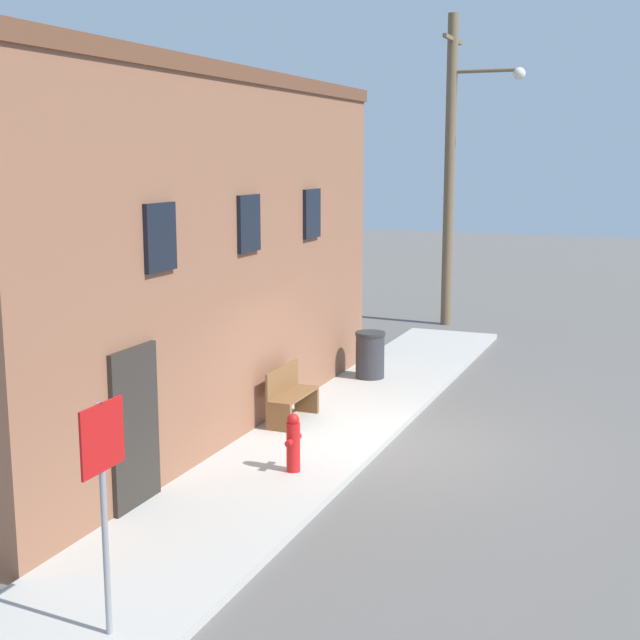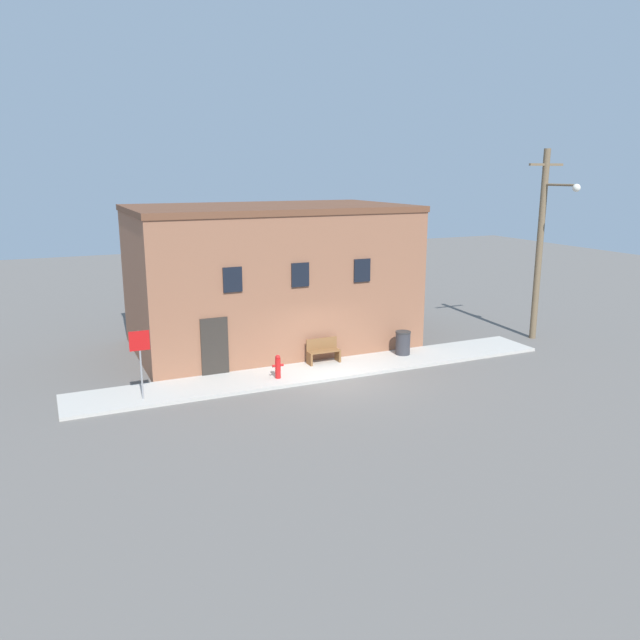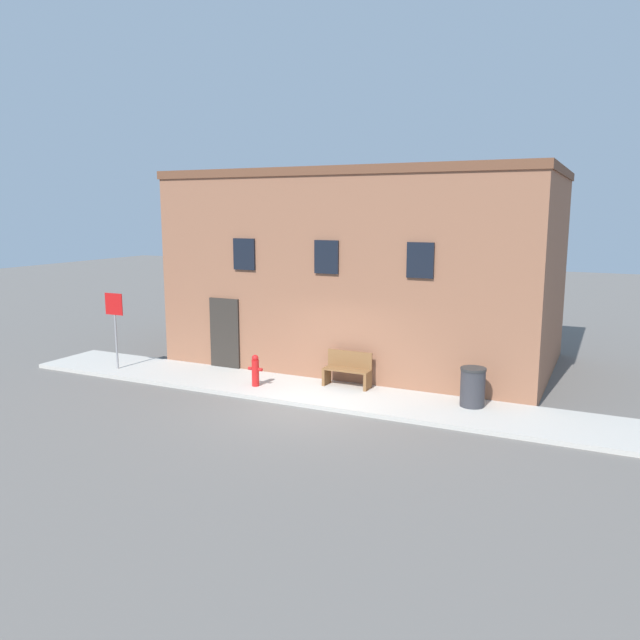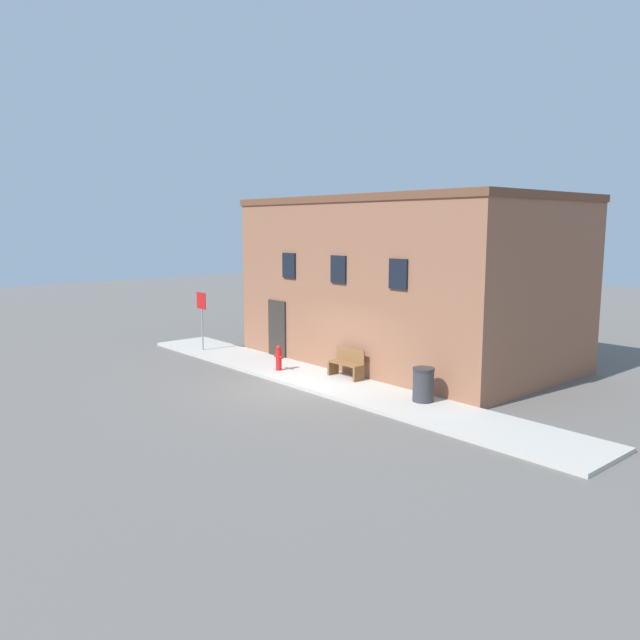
{
  "view_description": "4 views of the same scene",
  "coord_description": "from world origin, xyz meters",
  "views": [
    {
      "loc": [
        -13.1,
        -4.09,
        4.58
      ],
      "look_at": [
        -0.14,
        1.11,
        2.0
      ],
      "focal_mm": 50.0,
      "sensor_mm": 36.0,
      "label": 1
    },
    {
      "loc": [
        -9.24,
        -19.04,
        7.25
      ],
      "look_at": [
        -0.14,
        1.11,
        2.0
      ],
      "focal_mm": 35.0,
      "sensor_mm": 36.0,
      "label": 2
    },
    {
      "loc": [
        6.63,
        -13.06,
        4.75
      ],
      "look_at": [
        -0.14,
        1.11,
        2.0
      ],
      "focal_mm": 35.0,
      "sensor_mm": 36.0,
      "label": 3
    },
    {
      "loc": [
        14.5,
        -11.63,
        4.96
      ],
      "look_at": [
        -0.14,
        1.11,
        2.0
      ],
      "focal_mm": 35.0,
      "sensor_mm": 36.0,
      "label": 4
    }
  ],
  "objects": [
    {
      "name": "ground_plane",
      "position": [
        0.0,
        0.0,
        0.0
      ],
      "size": [
        80.0,
        80.0,
        0.0
      ],
      "primitive_type": "plane",
      "color": "#66605B"
    },
    {
      "name": "fire_hydrant",
      "position": [
        -1.91,
        0.81,
        0.54
      ],
      "size": [
        0.42,
        0.2,
        0.86
      ],
      "color": "red",
      "rests_on": "sidewalk"
    },
    {
      "name": "stop_sign",
      "position": [
        -6.63,
        0.66,
        1.69
      ],
      "size": [
        0.64,
        0.06,
        2.27
      ],
      "color": "gray",
      "rests_on": "sidewalk"
    },
    {
      "name": "trash_bin",
      "position": [
        3.72,
        1.56,
        0.59
      ],
      "size": [
        0.61,
        0.61,
        0.95
      ],
      "color": "#333338",
      "rests_on": "sidewalk"
    },
    {
      "name": "sidewalk",
      "position": [
        0.0,
        1.11,
        0.06
      ],
      "size": [
        18.36,
        2.23,
        0.11
      ],
      "color": "#BCB7AD",
      "rests_on": "ground"
    },
    {
      "name": "brick_building",
      "position": [
        -0.46,
        5.57,
        2.97
      ],
      "size": [
        11.27,
        6.81,
        5.93
      ],
      "color": "#8E5B42",
      "rests_on": "ground"
    },
    {
      "name": "bench",
      "position": [
        0.33,
        1.86,
        0.55
      ],
      "size": [
        1.27,
        0.44,
        0.94
      ],
      "color": "brown",
      "rests_on": "sidewalk"
    }
  ]
}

